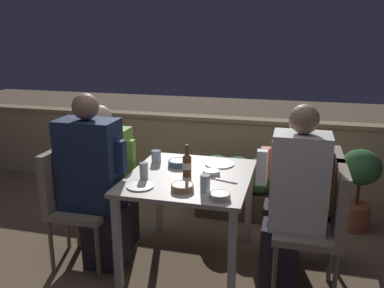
% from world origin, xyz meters
% --- Properties ---
extents(ground_plane, '(16.00, 16.00, 0.00)m').
position_xyz_m(ground_plane, '(0.00, 0.00, 0.00)').
color(ground_plane, '#7A6047').
extents(parapet_wall, '(9.00, 0.18, 0.84)m').
position_xyz_m(parapet_wall, '(0.00, 1.60, 0.43)').
color(parapet_wall, tan).
rests_on(parapet_wall, ground_plane).
extents(dining_table, '(0.90, 0.99, 0.73)m').
position_xyz_m(dining_table, '(0.00, 0.00, 0.64)').
color(dining_table, '#BCB2A3').
rests_on(dining_table, ground_plane).
extents(planter_hedge, '(0.76, 0.47, 0.59)m').
position_xyz_m(planter_hedge, '(0.23, 0.97, 0.33)').
color(planter_hedge, brown).
rests_on(planter_hedge, ground_plane).
extents(chair_left_near, '(0.45, 0.44, 0.92)m').
position_xyz_m(chair_left_near, '(-0.88, -0.19, 0.56)').
color(chair_left_near, gray).
rests_on(chair_left_near, ground_plane).
extents(person_navy_jumper, '(0.50, 0.26, 1.35)m').
position_xyz_m(person_navy_jumper, '(-0.68, -0.19, 0.68)').
color(person_navy_jumper, '#282833').
rests_on(person_navy_jumper, ground_plane).
extents(chair_left_far, '(0.45, 0.44, 0.92)m').
position_xyz_m(chair_left_far, '(-0.96, 0.16, 0.56)').
color(chair_left_far, gray).
rests_on(chair_left_far, ground_plane).
extents(person_green_blouse, '(0.51, 0.26, 1.20)m').
position_xyz_m(person_green_blouse, '(-0.75, 0.16, 0.60)').
color(person_green_blouse, '#282833').
rests_on(person_green_blouse, ground_plane).
extents(chair_right_near, '(0.45, 0.44, 0.92)m').
position_xyz_m(chair_right_near, '(0.96, -0.14, 0.56)').
color(chair_right_near, gray).
rests_on(chair_right_near, ground_plane).
extents(person_white_polo, '(0.47, 0.26, 1.33)m').
position_xyz_m(person_white_polo, '(0.76, -0.14, 0.67)').
color(person_white_polo, '#282833').
rests_on(person_white_polo, ground_plane).
extents(chair_right_far, '(0.45, 0.44, 0.92)m').
position_xyz_m(chair_right_far, '(0.96, 0.20, 0.56)').
color(chair_right_far, gray).
rests_on(chair_right_far, ground_plane).
extents(person_coral_top, '(0.49, 0.26, 1.20)m').
position_xyz_m(person_coral_top, '(0.75, 0.20, 0.60)').
color(person_coral_top, '#282833').
rests_on(person_coral_top, ground_plane).
extents(beer_bottle, '(0.07, 0.07, 0.24)m').
position_xyz_m(beer_bottle, '(-0.01, -0.02, 0.83)').
color(beer_bottle, brown).
rests_on(beer_bottle, dining_table).
extents(plate_0, '(0.19, 0.19, 0.01)m').
position_xyz_m(plate_0, '(-0.27, -0.31, 0.74)').
color(plate_0, white).
rests_on(plate_0, dining_table).
extents(plate_1, '(0.23, 0.23, 0.01)m').
position_xyz_m(plate_1, '(0.17, 0.30, 0.74)').
color(plate_1, silver).
rests_on(plate_1, dining_table).
extents(bowl_0, '(0.14, 0.14, 0.04)m').
position_xyz_m(bowl_0, '(0.30, -0.38, 0.76)').
color(bowl_0, beige).
rests_on(bowl_0, dining_table).
extents(bowl_1, '(0.16, 0.16, 0.05)m').
position_xyz_m(bowl_1, '(-0.14, 0.18, 0.76)').
color(bowl_1, '#4C709E').
rests_on(bowl_1, dining_table).
extents(bowl_2, '(0.13, 0.13, 0.03)m').
position_xyz_m(bowl_2, '(0.15, 0.06, 0.75)').
color(bowl_2, silver).
rests_on(bowl_2, dining_table).
extents(bowl_3, '(0.15, 0.15, 0.04)m').
position_xyz_m(bowl_3, '(0.03, -0.30, 0.76)').
color(bowl_3, tan).
rests_on(bowl_3, dining_table).
extents(glass_cup_0, '(0.07, 0.07, 0.12)m').
position_xyz_m(glass_cup_0, '(0.18, -0.29, 0.79)').
color(glass_cup_0, silver).
rests_on(glass_cup_0, dining_table).
extents(glass_cup_1, '(0.06, 0.06, 0.12)m').
position_xyz_m(glass_cup_1, '(-0.30, -0.15, 0.79)').
color(glass_cup_1, silver).
rests_on(glass_cup_1, dining_table).
extents(glass_cup_2, '(0.08, 0.08, 0.10)m').
position_xyz_m(glass_cup_2, '(-0.34, 0.23, 0.78)').
color(glass_cup_2, silver).
rests_on(glass_cup_2, dining_table).
extents(fork_0, '(0.17, 0.07, 0.01)m').
position_xyz_m(fork_0, '(0.29, -0.06, 0.74)').
color(fork_0, silver).
rests_on(fork_0, dining_table).
extents(potted_plant, '(0.35, 0.35, 0.76)m').
position_xyz_m(potted_plant, '(1.33, 0.93, 0.47)').
color(potted_plant, '#9E5638').
rests_on(potted_plant, ground_plane).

